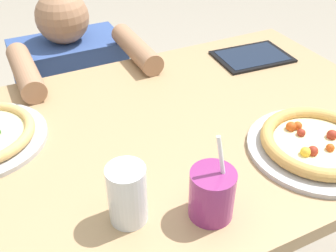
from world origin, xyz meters
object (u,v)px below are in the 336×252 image
(drink_cup_colored, at_px, (212,194))
(diner_seated, at_px, (79,119))
(water_cup_clear, at_px, (127,194))
(pizza_near, at_px, (317,144))
(tablet, at_px, (252,57))

(drink_cup_colored, relative_size, diner_seated, 0.20)
(water_cup_clear, distance_m, diner_seated, 0.94)
(drink_cup_colored, xyz_separation_m, diner_seated, (-0.05, 0.91, -0.39))
(pizza_near, distance_m, diner_seated, 1.00)
(pizza_near, relative_size, diner_seated, 0.34)
(water_cup_clear, height_order, tablet, water_cup_clear)
(drink_cup_colored, height_order, diner_seated, diner_seated)
(water_cup_clear, distance_m, tablet, 0.78)
(tablet, distance_m, diner_seated, 0.74)
(pizza_near, relative_size, drink_cup_colored, 1.75)
(water_cup_clear, xyz_separation_m, diner_seated, (0.10, 0.85, -0.40))
(pizza_near, height_order, tablet, pizza_near)
(pizza_near, bearing_deg, diner_seated, 113.47)
(drink_cup_colored, bearing_deg, water_cup_clear, 158.05)
(water_cup_clear, bearing_deg, drink_cup_colored, -21.95)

